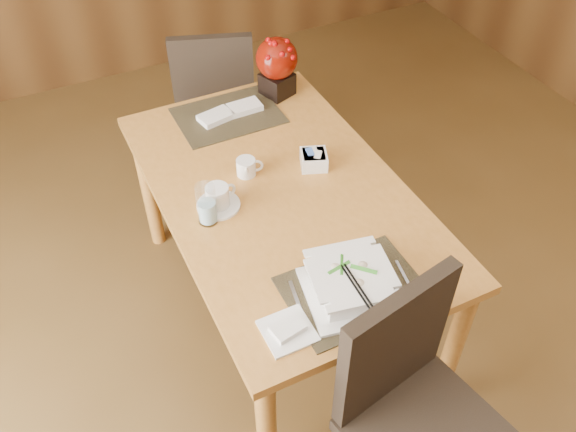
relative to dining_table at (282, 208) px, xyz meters
name	(u,v)px	position (x,y,z in m)	size (l,w,h in m)	color
ground	(346,414)	(0.00, -0.60, -0.65)	(6.00, 6.00, 0.00)	brown
dining_table	(282,208)	(0.00, 0.00, 0.00)	(0.90, 1.50, 0.75)	#C58236
placemat_near	(354,290)	(0.00, -0.55, 0.10)	(0.45, 0.33, 0.01)	black
placemat_far	(228,115)	(0.00, 0.55, 0.10)	(0.45, 0.33, 0.01)	black
soup_setting	(350,284)	(-0.02, -0.56, 0.15)	(0.33, 0.33, 0.12)	white
coffee_cup	(218,198)	(-0.25, 0.02, 0.14)	(0.16, 0.16, 0.09)	white
water_glass	(207,204)	(-0.31, -0.03, 0.18)	(0.07, 0.07, 0.17)	silver
creamer_jug	(246,167)	(-0.08, 0.15, 0.13)	(0.10, 0.10, 0.07)	white
sugar_caddy	(314,160)	(0.18, 0.08, 0.13)	(0.10, 0.10, 0.06)	white
berry_decor	(277,64)	(0.27, 0.62, 0.25)	(0.19, 0.19, 0.28)	black
napkins_far	(232,111)	(0.02, 0.55, 0.12)	(0.29, 0.10, 0.03)	white
bread_plate	(288,331)	(-0.27, -0.60, 0.10)	(0.15, 0.15, 0.01)	white
near_chair	(414,402)	(0.04, -0.89, -0.10)	(0.53, 0.53, 0.98)	black
far_chair	(215,95)	(0.12, 1.07, -0.14)	(0.54, 0.54, 0.92)	black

